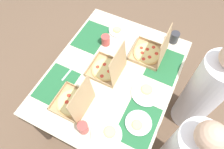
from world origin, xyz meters
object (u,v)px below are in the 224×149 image
plate_near_left (138,123)px  cup_dark (83,128)px  pizza_box_corner_left (74,102)px  cup_spare (106,40)px  cup_red (174,37)px  plate_near_right (119,30)px  plate_middle (146,93)px  plate_far_left (107,134)px  pizza_box_edge_far (151,52)px  pizza_box_center (108,68)px  diner_left_seat (203,94)px

plate_near_left → cup_dark: 0.40m
cup_dark → pizza_box_corner_left: bearing=-130.6°
cup_spare → cup_red: cup_red is taller
plate_near_right → plate_middle: size_ratio=0.86×
plate_near_right → plate_far_left: size_ratio=0.91×
pizza_box_edge_far → pizza_box_corner_left: pizza_box_edge_far is taller
plate_far_left → pizza_box_center: bearing=-153.9°
plate_near_left → diner_left_seat: diner_left_seat is taller
pizza_box_edge_far → cup_dark: 0.87m
plate_near_left → cup_spare: bearing=-135.2°
pizza_box_corner_left → plate_near_right: size_ratio=1.47×
pizza_box_center → pizza_box_corner_left: size_ratio=1.01×
plate_middle → cup_spare: 0.62m
pizza_box_corner_left → cup_spare: (-0.65, -0.07, 0.00)m
cup_dark → cup_spare: bearing=-163.7°
pizza_box_center → pizza_box_corner_left: 0.40m
plate_far_left → cup_dark: (0.04, -0.17, 0.04)m
plate_near_right → cup_spare: bearing=-11.6°
pizza_box_corner_left → plate_far_left: pizza_box_corner_left is taller
plate_middle → cup_dark: bearing=-31.7°
pizza_box_center → plate_near_left: pizza_box_center is taller
plate_near_right → pizza_box_edge_far: bearing=68.9°
plate_near_left → plate_middle: 0.26m
pizza_box_corner_left → pizza_box_edge_far: bearing=153.5°
plate_near_left → plate_middle: bearing=-171.2°
pizza_box_center → pizza_box_edge_far: pizza_box_edge_far is taller
diner_left_seat → plate_near_left: bearing=-35.0°
cup_dark → diner_left_seat: (-0.81, 0.75, -0.25)m
pizza_box_edge_far → diner_left_seat: (0.04, 0.56, -0.24)m
cup_dark → diner_left_seat: diner_left_seat is taller
plate_far_left → cup_red: bearing=171.6°
plate_near_right → cup_dark: size_ratio=2.00×
pizza_box_corner_left → pizza_box_center: bearing=166.6°
pizza_box_edge_far → plate_near_left: 0.65m
pizza_box_edge_far → plate_near_left: pizza_box_edge_far is taller
plate_near_right → plate_far_left: bearing=20.6°
pizza_box_corner_left → plate_near_left: size_ratio=1.52×
plate_far_left → cup_dark: bearing=-75.1°
plate_near_right → cup_spare: 0.21m
pizza_box_edge_far → plate_near_left: size_ratio=1.60×
pizza_box_edge_far → cup_spare: (0.06, -0.42, -0.00)m
pizza_box_edge_far → plate_middle: size_ratio=1.33×
cup_red → pizza_box_center: bearing=-34.7°
plate_near_right → plate_middle: (0.52, 0.49, 0.00)m
plate_near_right → plate_middle: 0.71m
plate_near_left → plate_far_left: bearing=-43.8°
pizza_box_corner_left → plate_near_right: pizza_box_corner_left is taller
diner_left_seat → cup_spare: bearing=-89.1°
plate_middle → cup_dark: cup_dark is taller
cup_dark → cup_red: bearing=163.7°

